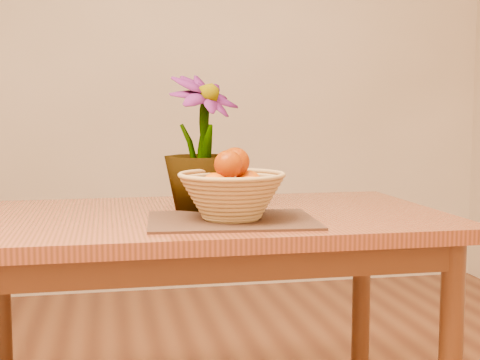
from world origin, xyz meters
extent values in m
cube|color=#FCE2C0|center=(0.00, 2.25, 1.35)|extent=(4.00, 0.02, 2.70)
cube|color=brown|center=(0.00, 0.30, 0.73)|extent=(1.40, 0.80, 0.04)
cube|color=#472510|center=(0.00, 0.30, 0.67)|extent=(1.28, 0.68, 0.08)
cylinder|color=#472510|center=(-0.62, 0.62, 0.35)|extent=(0.06, 0.06, 0.71)
cylinder|color=#472510|center=(0.62, 0.62, 0.35)|extent=(0.06, 0.06, 0.71)
cube|color=#3E2216|center=(0.05, 0.14, 0.75)|extent=(0.47, 0.37, 0.01)
cylinder|color=tan|center=(0.05, 0.14, 0.76)|extent=(0.15, 0.15, 0.01)
sphere|color=#D25703|center=(0.05, 0.14, 0.84)|extent=(0.07, 0.07, 0.07)
sphere|color=#D25703|center=(0.11, 0.18, 0.85)|extent=(0.08, 0.08, 0.08)
sphere|color=#D25703|center=(0.02, 0.20, 0.84)|extent=(0.07, 0.07, 0.07)
sphere|color=#D25703|center=(0.00, 0.11, 0.85)|extent=(0.08, 0.08, 0.08)
sphere|color=#D25703|center=(0.09, 0.09, 0.84)|extent=(0.07, 0.07, 0.07)
sphere|color=#D25703|center=(0.07, 0.17, 0.91)|extent=(0.08, 0.08, 0.08)
sphere|color=#D25703|center=(0.04, 0.12, 0.91)|extent=(0.08, 0.08, 0.08)
sphere|color=#D25703|center=(0.07, 0.17, 0.91)|extent=(0.08, 0.08, 0.08)
sphere|color=#D25703|center=(0.04, 0.12, 0.91)|extent=(0.08, 0.08, 0.08)
imported|color=#144513|center=(0.01, 0.36, 0.95)|extent=(0.32, 0.32, 0.41)
camera|label=1|loc=(-0.27, -1.60, 1.05)|focal=50.00mm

